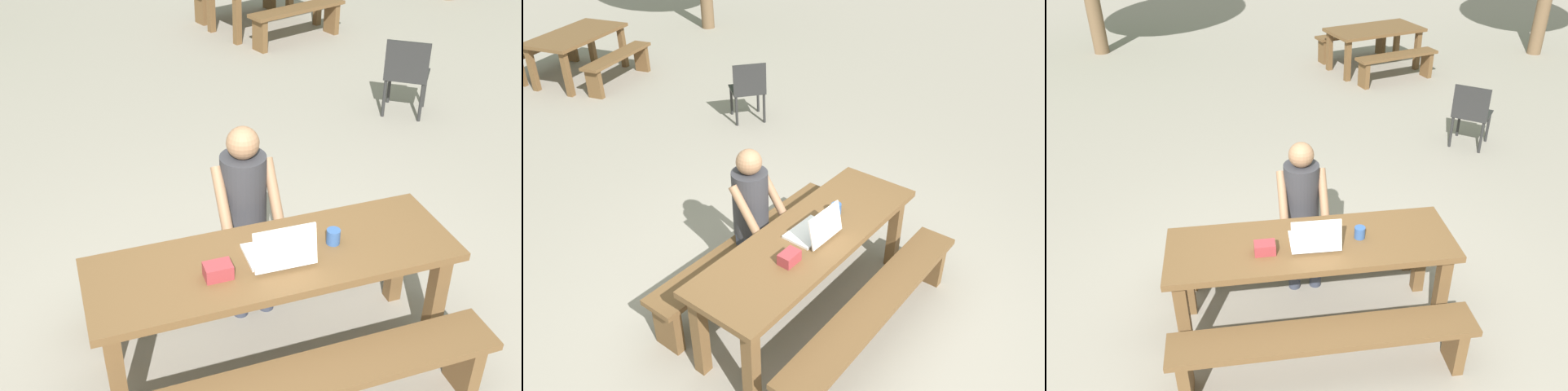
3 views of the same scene
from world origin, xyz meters
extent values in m
plane|color=gray|center=(0.00, 0.00, 0.00)|extent=(30.00, 30.00, 0.00)
cube|color=brown|center=(0.00, 0.00, 0.74)|extent=(2.11, 0.67, 0.05)
cube|color=brown|center=(-0.95, -0.24, 0.36)|extent=(0.09, 0.09, 0.71)
cube|color=brown|center=(0.95, -0.24, 0.36)|extent=(0.09, 0.09, 0.71)
cube|color=brown|center=(-0.95, 0.24, 0.36)|extent=(0.09, 0.09, 0.71)
cube|color=brown|center=(0.95, 0.24, 0.36)|extent=(0.09, 0.09, 0.71)
cube|color=brown|center=(0.00, -0.59, 0.43)|extent=(2.10, 0.30, 0.05)
cube|color=brown|center=(0.95, -0.59, 0.20)|extent=(0.08, 0.24, 0.40)
cube|color=brown|center=(0.00, 0.59, 0.43)|extent=(2.10, 0.30, 0.05)
cube|color=brown|center=(-0.95, 0.59, 0.20)|extent=(0.08, 0.24, 0.40)
cube|color=brown|center=(0.95, 0.59, 0.20)|extent=(0.08, 0.24, 0.40)
cube|color=white|center=(0.02, 0.02, 0.77)|extent=(0.36, 0.25, 0.02)
cube|color=white|center=(0.02, -0.12, 0.90)|extent=(0.36, 0.07, 0.24)
cube|color=#0F1933|center=(0.02, -0.12, 0.90)|extent=(0.33, 0.05, 0.22)
cube|color=#993338|center=(-0.35, -0.07, 0.81)|extent=(0.15, 0.10, 0.08)
cylinder|color=#335693|center=(0.36, 0.01, 0.81)|extent=(0.08, 0.08, 0.09)
cylinder|color=#333847|center=(-0.08, 0.41, 0.22)|extent=(0.10, 0.10, 0.45)
cylinder|color=#333847|center=(0.10, 0.41, 0.22)|extent=(0.10, 0.10, 0.45)
cube|color=#333847|center=(0.01, 0.50, 0.49)|extent=(0.28, 0.28, 0.12)
cylinder|color=#333338|center=(0.01, 0.59, 0.81)|extent=(0.29, 0.29, 0.56)
cylinder|color=#936B4C|center=(-0.16, 0.49, 0.85)|extent=(0.07, 0.32, 0.41)
cylinder|color=#936B4C|center=(0.17, 0.49, 0.85)|extent=(0.07, 0.32, 0.41)
sphere|color=#936B4C|center=(0.01, 0.59, 1.18)|extent=(0.20, 0.20, 0.20)
cube|color=#262626|center=(2.53, 2.88, 0.42)|extent=(0.62, 0.62, 0.02)
cube|color=#262626|center=(2.40, 2.71, 0.64)|extent=(0.36, 0.28, 0.41)
cylinder|color=#262626|center=(2.79, 2.92, 0.21)|extent=(0.04, 0.04, 0.41)
cylinder|color=#262626|center=(2.49, 3.14, 0.21)|extent=(0.04, 0.04, 0.41)
cylinder|color=#262626|center=(2.57, 2.61, 0.21)|extent=(0.04, 0.04, 0.41)
cylinder|color=#262626|center=(2.26, 2.84, 0.21)|extent=(0.04, 0.04, 0.41)
cube|color=brown|center=(2.06, 6.04, 0.70)|extent=(1.80, 1.29, 0.05)
cube|color=brown|center=(1.48, 5.52, 0.34)|extent=(0.11, 0.11, 0.68)
cube|color=brown|center=(2.83, 5.95, 0.34)|extent=(0.11, 0.11, 0.68)
cube|color=brown|center=(1.28, 6.14, 0.34)|extent=(0.11, 0.11, 0.68)
cube|color=brown|center=(2.63, 6.57, 0.34)|extent=(0.11, 0.11, 0.68)
cube|color=brown|center=(2.27, 5.35, 0.45)|extent=(1.48, 0.72, 0.05)
cube|color=brown|center=(1.68, 5.16, 0.21)|extent=(0.15, 0.25, 0.43)
cube|color=brown|center=(2.87, 5.54, 0.21)|extent=(0.15, 0.25, 0.43)
cube|color=brown|center=(1.84, 6.74, 0.45)|extent=(1.48, 0.72, 0.05)
cube|color=brown|center=(2.44, 6.93, 0.21)|extent=(0.15, 0.25, 0.43)
camera|label=1|loc=(-1.00, -2.70, 2.99)|focal=44.69mm
camera|label=2|loc=(-2.72, -1.90, 3.22)|focal=38.03mm
camera|label=3|loc=(-0.50, -3.14, 3.10)|focal=37.07mm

